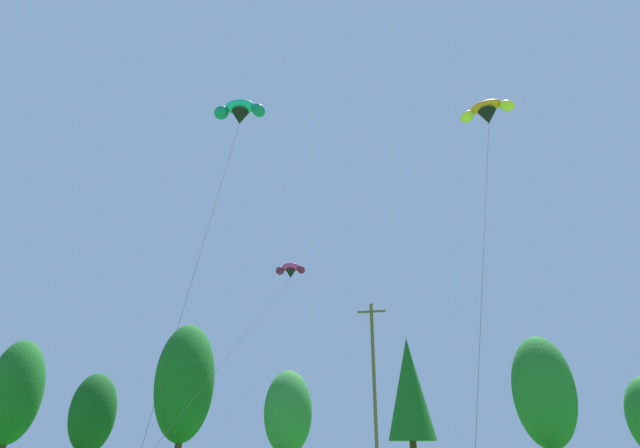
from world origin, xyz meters
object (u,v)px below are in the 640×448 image
(utility_pole, at_px, (374,386))
(parafoil_kite_far_teal, at_px, (240,112))
(parafoil_kite_high_magenta, at_px, (290,270))
(parafoil_kite_mid_orange, at_px, (487,112))

(utility_pole, distance_m, parafoil_kite_far_teal, 22.24)
(utility_pole, xyz_separation_m, parafoil_kite_high_magenta, (-5.85, -2.81, 8.42))
(parafoil_kite_mid_orange, relative_size, parafoil_kite_far_teal, 0.93)
(parafoil_kite_high_magenta, xyz_separation_m, parafoil_kite_mid_orange, (14.96, -7.32, 7.43))
(parafoil_kite_high_magenta, distance_m, parafoil_kite_mid_orange, 18.24)
(parafoil_kite_high_magenta, distance_m, parafoil_kite_far_teal, 12.48)
(parafoil_kite_high_magenta, height_order, parafoil_kite_far_teal, parafoil_kite_far_teal)
(utility_pole, distance_m, parafoil_kite_mid_orange, 20.91)
(utility_pole, height_order, parafoil_kite_far_teal, parafoil_kite_far_teal)
(utility_pole, xyz_separation_m, parafoil_kite_far_teal, (-7.73, -10.75, 17.86))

